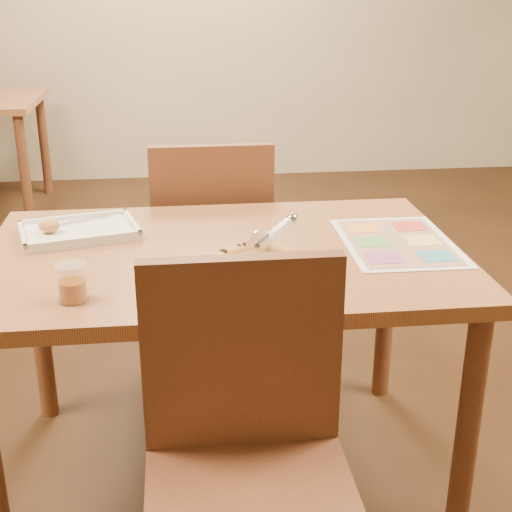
{
  "coord_description": "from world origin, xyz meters",
  "views": [
    {
      "loc": [
        -0.12,
        -1.82,
        1.42
      ],
      "look_at": [
        0.07,
        -0.18,
        0.77
      ],
      "focal_mm": 50.0,
      "sensor_mm": 36.0,
      "label": 1
    }
  ],
  "objects": [
    {
      "name": "glass_tumbler",
      "position": [
        -0.37,
        -0.28,
        0.76
      ],
      "size": [
        0.07,
        0.07,
        0.09
      ],
      "rotation": [
        0.0,
        0.0,
        0.3
      ],
      "color": "#7B3909",
      "rests_on": "dining_table"
    },
    {
      "name": "menu",
      "position": [
        0.49,
        0.0,
        0.72
      ],
      "size": [
        0.31,
        0.43,
        0.0
      ],
      "primitive_type": "cube",
      "rotation": [
        0.0,
        0.0,
        -0.02
      ],
      "color": "silver",
      "rests_on": "dining_table"
    },
    {
      "name": "appetizer_tray",
      "position": [
        -0.41,
        0.17,
        0.73
      ],
      "size": [
        0.37,
        0.3,
        0.06
      ],
      "rotation": [
        0.0,
        0.0,
        0.25
      ],
      "color": "silver",
      "rests_on": "dining_table"
    },
    {
      "name": "chair_far",
      "position": [
        -0.0,
        0.6,
        0.57
      ],
      "size": [
        0.42,
        0.42,
        0.47
      ],
      "rotation": [
        0.0,
        0.0,
        3.14
      ],
      "color": "brown",
      "rests_on": "ground"
    },
    {
      "name": "chair_near",
      "position": [
        0.0,
        -0.6,
        0.57
      ],
      "size": [
        0.42,
        0.42,
        0.47
      ],
      "color": "brown",
      "rests_on": "ground"
    },
    {
      "name": "plate",
      "position": [
        0.07,
        -0.18,
        0.73
      ],
      "size": [
        0.31,
        0.31,
        0.01
      ],
      "primitive_type": "cylinder",
      "rotation": [
        0.0,
        0.0,
        0.22
      ],
      "color": "white",
      "rests_on": "dining_table"
    },
    {
      "name": "pizza",
      "position": [
        0.07,
        -0.18,
        0.75
      ],
      "size": [
        0.24,
        0.24,
        0.04
      ],
      "rotation": [
        0.0,
        0.0,
        -0.07
      ],
      "color": "#CE8C46",
      "rests_on": "plate"
    },
    {
      "name": "pizza_cutter",
      "position": [
        0.11,
        -0.15,
        0.81
      ],
      "size": [
        0.14,
        0.11,
        0.1
      ],
      "rotation": [
        0.0,
        0.0,
        0.65
      ],
      "color": "silver",
      "rests_on": "pizza"
    },
    {
      "name": "room",
      "position": [
        0.0,
        0.0,
        1.35
      ],
      "size": [
        7.0,
        7.0,
        7.0
      ],
      "color": "#321D0D",
      "rests_on": "ground"
    },
    {
      "name": "dining_table",
      "position": [
        0.0,
        0.0,
        0.63
      ],
      "size": [
        1.3,
        0.85,
        0.72
      ],
      "color": "#98643D",
      "rests_on": "ground"
    }
  ]
}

